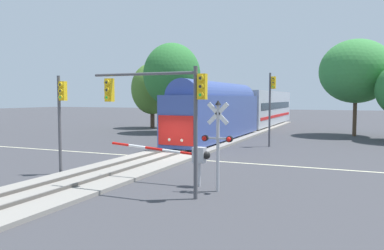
{
  "coord_description": "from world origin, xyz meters",
  "views": [
    {
      "loc": [
        11.94,
        -22.94,
        4.04
      ],
      "look_at": [
        0.64,
        3.41,
        2.0
      ],
      "focal_mm": 36.16,
      "sensor_mm": 36.0,
      "label": 1
    }
  ],
  "objects_px": {
    "oak_far_right": "(356,71)",
    "pine_left_background": "(152,89)",
    "traffic_signal_far_side": "(271,98)",
    "crossing_gate_near": "(189,155)",
    "traffic_signal_median": "(61,108)",
    "oak_behind_train": "(172,75)",
    "crossing_signal_mast": "(218,136)",
    "traffic_signal_near_right": "(163,99)",
    "commuter_train": "(246,108)"
  },
  "relations": [
    {
      "from": "crossing_signal_mast",
      "to": "oak_far_right",
      "type": "bearing_deg",
      "value": 79.62
    },
    {
      "from": "crossing_signal_mast",
      "to": "pine_left_background",
      "type": "distance_m",
      "value": 35.37
    },
    {
      "from": "commuter_train",
      "to": "crossing_gate_near",
      "type": "relative_size",
      "value": 7.86
    },
    {
      "from": "crossing_signal_mast",
      "to": "commuter_train",
      "type": "bearing_deg",
      "value": 102.87
    },
    {
      "from": "oak_far_right",
      "to": "oak_behind_train",
      "type": "bearing_deg",
      "value": -167.55
    },
    {
      "from": "oak_far_right",
      "to": "traffic_signal_median",
      "type": "bearing_deg",
      "value": -116.43
    },
    {
      "from": "crossing_signal_mast",
      "to": "traffic_signal_near_right",
      "type": "height_order",
      "value": "traffic_signal_near_right"
    },
    {
      "from": "oak_far_right",
      "to": "traffic_signal_near_right",
      "type": "bearing_deg",
      "value": -103.16
    },
    {
      "from": "crossing_signal_mast",
      "to": "pine_left_background",
      "type": "relative_size",
      "value": 0.46
    },
    {
      "from": "crossing_gate_near",
      "to": "traffic_signal_far_side",
      "type": "distance_m",
      "value": 15.71
    },
    {
      "from": "crossing_gate_near",
      "to": "oak_behind_train",
      "type": "distance_m",
      "value": 27.19
    },
    {
      "from": "crossing_signal_mast",
      "to": "traffic_signal_median",
      "type": "bearing_deg",
      "value": 177.88
    },
    {
      "from": "crossing_gate_near",
      "to": "traffic_signal_far_side",
      "type": "relative_size",
      "value": 0.86
    },
    {
      "from": "crossing_signal_mast",
      "to": "oak_behind_train",
      "type": "distance_m",
      "value": 28.28
    },
    {
      "from": "crossing_signal_mast",
      "to": "oak_far_right",
      "type": "distance_m",
      "value": 29.23
    },
    {
      "from": "crossing_gate_near",
      "to": "traffic_signal_far_side",
      "type": "bearing_deg",
      "value": 87.92
    },
    {
      "from": "traffic_signal_median",
      "to": "oak_behind_train",
      "type": "height_order",
      "value": "oak_behind_train"
    },
    {
      "from": "traffic_signal_far_side",
      "to": "crossing_gate_near",
      "type": "bearing_deg",
      "value": -92.08
    },
    {
      "from": "commuter_train",
      "to": "traffic_signal_near_right",
      "type": "distance_m",
      "value": 30.3
    },
    {
      "from": "oak_far_right",
      "to": "crossing_gate_near",
      "type": "bearing_deg",
      "value": -103.71
    },
    {
      "from": "commuter_train",
      "to": "pine_left_background",
      "type": "bearing_deg",
      "value": 175.62
    },
    {
      "from": "oak_behind_train",
      "to": "oak_far_right",
      "type": "bearing_deg",
      "value": 12.45
    },
    {
      "from": "crossing_gate_near",
      "to": "traffic_signal_median",
      "type": "xyz_separation_m",
      "value": [
        -7.18,
        -0.24,
        2.05
      ]
    },
    {
      "from": "crossing_signal_mast",
      "to": "traffic_signal_far_side",
      "type": "relative_size",
      "value": 0.65
    },
    {
      "from": "traffic_signal_near_right",
      "to": "traffic_signal_far_side",
      "type": "height_order",
      "value": "traffic_signal_far_side"
    },
    {
      "from": "traffic_signal_near_right",
      "to": "traffic_signal_far_side",
      "type": "distance_m",
      "value": 17.59
    },
    {
      "from": "crossing_gate_near",
      "to": "oak_far_right",
      "type": "height_order",
      "value": "oak_far_right"
    },
    {
      "from": "commuter_train",
      "to": "crossing_gate_near",
      "type": "bearing_deg",
      "value": -80.02
    },
    {
      "from": "commuter_train",
      "to": "crossing_signal_mast",
      "type": "distance_m",
      "value": 29.12
    },
    {
      "from": "traffic_signal_median",
      "to": "traffic_signal_far_side",
      "type": "distance_m",
      "value": 17.53
    },
    {
      "from": "traffic_signal_median",
      "to": "oak_far_right",
      "type": "xyz_separation_m",
      "value": [
        13.97,
        28.11,
        3.29
      ]
    },
    {
      "from": "crossing_signal_mast",
      "to": "traffic_signal_far_side",
      "type": "height_order",
      "value": "traffic_signal_far_side"
    },
    {
      "from": "crossing_gate_near",
      "to": "crossing_signal_mast",
      "type": "xyz_separation_m",
      "value": [
        1.59,
        -0.57,
        0.98
      ]
    },
    {
      "from": "crossing_gate_near",
      "to": "oak_far_right",
      "type": "xyz_separation_m",
      "value": [
        6.8,
        27.86,
        5.34
      ]
    },
    {
      "from": "commuter_train",
      "to": "traffic_signal_median",
      "type": "xyz_separation_m",
      "value": [
        -2.28,
        -28.06,
        0.69
      ]
    },
    {
      "from": "oak_behind_train",
      "to": "crossing_signal_mast",
      "type": "bearing_deg",
      "value": -59.86
    },
    {
      "from": "oak_behind_train",
      "to": "traffic_signal_near_right",
      "type": "bearing_deg",
      "value": -64.53
    },
    {
      "from": "crossing_signal_mast",
      "to": "traffic_signal_near_right",
      "type": "relative_size",
      "value": 0.75
    },
    {
      "from": "crossing_gate_near",
      "to": "oak_behind_train",
      "type": "bearing_deg",
      "value": 117.8
    },
    {
      "from": "pine_left_background",
      "to": "oak_behind_train",
      "type": "xyz_separation_m",
      "value": [
        5.45,
        -5.2,
        1.42
      ]
    },
    {
      "from": "crossing_signal_mast",
      "to": "oak_far_right",
      "type": "height_order",
      "value": "oak_far_right"
    },
    {
      "from": "traffic_signal_median",
      "to": "traffic_signal_far_side",
      "type": "relative_size",
      "value": 0.86
    },
    {
      "from": "pine_left_background",
      "to": "oak_far_right",
      "type": "bearing_deg",
      "value": -2.2
    },
    {
      "from": "commuter_train",
      "to": "crossing_gate_near",
      "type": "height_order",
      "value": "commuter_train"
    },
    {
      "from": "crossing_gate_near",
      "to": "oak_behind_train",
      "type": "height_order",
      "value": "oak_behind_train"
    },
    {
      "from": "crossing_signal_mast",
      "to": "traffic_signal_near_right",
      "type": "xyz_separation_m",
      "value": [
        -1.8,
        -1.52,
        1.58
      ]
    },
    {
      "from": "traffic_signal_near_right",
      "to": "pine_left_background",
      "type": "height_order",
      "value": "pine_left_background"
    },
    {
      "from": "oak_far_right",
      "to": "pine_left_background",
      "type": "bearing_deg",
      "value": 177.8
    },
    {
      "from": "pine_left_background",
      "to": "oak_far_right",
      "type": "height_order",
      "value": "oak_far_right"
    },
    {
      "from": "crossing_signal_mast",
      "to": "oak_behind_train",
      "type": "relative_size",
      "value": 0.39
    }
  ]
}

